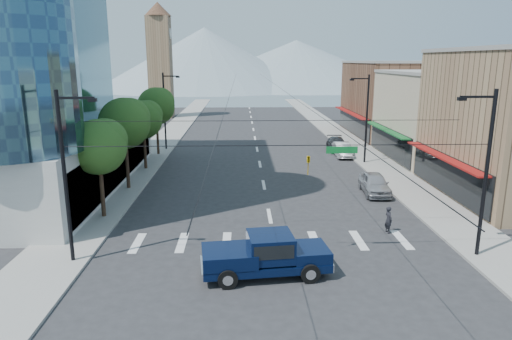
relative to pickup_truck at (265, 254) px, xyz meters
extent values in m
plane|color=#28282B|center=(0.77, 2.80, -1.12)|extent=(160.00, 160.00, 0.00)
cube|color=gray|center=(-11.23, 42.80, -1.04)|extent=(4.00, 120.00, 0.15)
cube|color=gray|center=(12.77, 42.80, -1.04)|extent=(4.00, 120.00, 0.15)
cube|color=tan|center=(20.77, 26.80, 3.38)|extent=(12.00, 14.00, 9.00)
cube|color=brown|center=(20.77, 42.80, 3.88)|extent=(12.00, 18.00, 10.00)
cube|color=#8C6B4C|center=(-15.73, 64.80, 7.88)|extent=(4.00, 4.00, 18.00)
cone|color=brown|center=(-15.73, 64.80, 18.08)|extent=(4.80, 4.80, 2.40)
cone|color=gray|center=(-14.23, 152.80, 9.88)|extent=(80.00, 80.00, 22.00)
cone|color=gray|center=(20.77, 162.80, 7.88)|extent=(90.00, 90.00, 18.00)
cylinder|color=black|center=(-10.43, 8.80, 1.16)|extent=(0.28, 0.28, 4.55)
sphere|color=#214D19|center=(-10.43, 8.80, 3.76)|extent=(3.64, 3.64, 3.64)
sphere|color=#214D19|center=(-10.03, 9.10, 4.16)|extent=(2.86, 2.86, 2.86)
cylinder|color=black|center=(-10.43, 15.80, 1.44)|extent=(0.28, 0.28, 5.11)
sphere|color=#214D19|center=(-10.43, 15.80, 4.36)|extent=(4.09, 4.09, 4.09)
sphere|color=#214D19|center=(-10.03, 16.10, 4.76)|extent=(3.21, 3.21, 3.21)
cylinder|color=black|center=(-10.43, 22.80, 1.16)|extent=(0.28, 0.28, 4.55)
sphere|color=#214D19|center=(-10.43, 22.80, 3.76)|extent=(3.64, 3.64, 3.64)
sphere|color=#214D19|center=(-10.03, 23.10, 4.16)|extent=(2.86, 2.86, 2.86)
cylinder|color=black|center=(-10.43, 29.80, 1.44)|extent=(0.28, 0.28, 5.11)
sphere|color=#214D19|center=(-10.43, 29.80, 4.36)|extent=(4.09, 4.09, 4.09)
sphere|color=#214D19|center=(-10.03, 30.10, 4.76)|extent=(3.21, 3.21, 3.21)
cylinder|color=black|center=(-10.03, 1.80, 3.38)|extent=(0.20, 0.20, 9.00)
cylinder|color=black|center=(11.57, 1.80, 3.38)|extent=(0.20, 0.20, 9.00)
cylinder|color=black|center=(0.77, 1.80, 5.08)|extent=(21.60, 0.04, 0.04)
imported|color=gold|center=(2.27, 1.80, 4.03)|extent=(0.16, 0.20, 1.00)
cube|color=#0C6626|center=(3.97, 1.80, 4.83)|extent=(1.60, 0.06, 0.35)
cylinder|color=black|center=(-10.03, 32.80, 3.38)|extent=(0.20, 0.20, 9.00)
cube|color=black|center=(-9.13, 32.80, 7.48)|extent=(1.80, 0.12, 0.12)
cube|color=black|center=(-8.33, 32.80, 7.38)|extent=(0.40, 0.25, 0.18)
cylinder|color=black|center=(11.57, 24.80, 3.38)|extent=(0.20, 0.20, 9.00)
cube|color=black|center=(10.67, 24.80, 7.48)|extent=(1.80, 0.12, 0.12)
cube|color=black|center=(9.87, 24.80, 7.38)|extent=(0.40, 0.25, 0.18)
cube|color=#071333|center=(0.02, 0.00, -0.50)|extent=(6.42, 2.95, 0.39)
cube|color=#071333|center=(2.21, 0.25, -0.04)|extent=(2.04, 2.33, 0.62)
cube|color=#071333|center=(0.25, 0.03, 0.41)|extent=(2.37, 2.32, 1.24)
cube|color=black|center=(0.25, 0.03, 0.52)|extent=(2.15, 2.32, 0.68)
cube|color=#071333|center=(-1.77, -0.20, 0.01)|extent=(2.83, 2.54, 0.73)
cube|color=silver|center=(3.11, 0.36, -0.50)|extent=(0.38, 2.14, 0.39)
cube|color=silver|center=(-3.06, -0.35, -0.50)|extent=(0.38, 2.14, 0.34)
cylinder|color=black|center=(2.11, -0.84, -0.64)|extent=(0.98, 0.44, 0.95)
cylinder|color=black|center=(1.86, 1.29, -0.64)|extent=(0.98, 0.44, 0.95)
cylinder|color=black|center=(-1.81, -1.29, -0.64)|extent=(0.98, 0.44, 0.95)
cylinder|color=black|center=(-2.06, 0.84, -0.64)|extent=(0.98, 0.44, 0.95)
imported|color=black|center=(7.88, 5.48, -0.27)|extent=(0.52, 0.69, 1.69)
imported|color=#A1A1A5|center=(9.45, 13.92, -0.29)|extent=(2.25, 4.97, 1.66)
imported|color=#B8B8B8|center=(10.03, 28.31, -0.35)|extent=(1.72, 4.71, 1.54)
imported|color=#2D2C2F|center=(10.17, 31.83, -0.36)|extent=(2.43, 5.31, 1.50)
camera|label=1|loc=(-1.14, -20.71, 9.26)|focal=32.00mm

